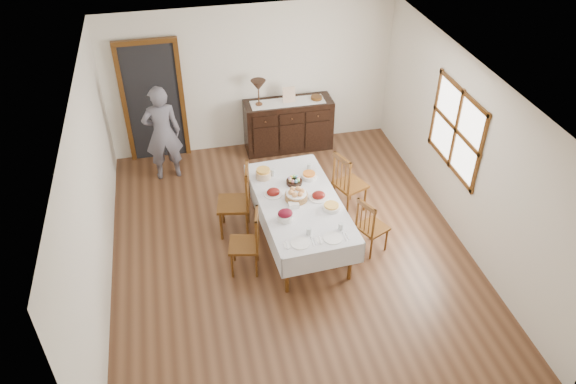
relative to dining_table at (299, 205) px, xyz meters
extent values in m
plane|color=brown|center=(-0.17, -0.14, -0.66)|extent=(6.00, 6.00, 0.00)
cube|color=white|center=(-0.17, -0.14, 1.94)|extent=(5.00, 6.00, 0.02)
cube|color=white|center=(-0.17, 2.86, 0.64)|extent=(5.00, 0.02, 2.60)
cube|color=white|center=(-0.17, -3.14, 0.64)|extent=(5.00, 0.02, 2.60)
cube|color=white|center=(-2.67, -0.14, 0.64)|extent=(0.02, 6.00, 2.60)
cube|color=white|center=(2.33, -0.14, 0.64)|extent=(0.02, 6.00, 2.60)
cube|color=white|center=(2.32, 0.16, 0.84)|extent=(0.02, 1.30, 1.10)
cube|color=#542F10|center=(2.31, 0.16, 0.84)|extent=(0.03, 1.46, 1.26)
cube|color=black|center=(-1.87, 2.82, 0.39)|extent=(0.90, 0.06, 2.10)
cube|color=#542F10|center=(-1.87, 2.80, 0.39)|extent=(1.04, 0.08, 2.18)
cube|color=silver|center=(0.00, 0.00, 0.07)|extent=(1.19, 2.20, 0.04)
cylinder|color=#542F10|center=(-0.39, -0.95, -0.31)|extent=(0.06, 0.06, 0.69)
cylinder|color=#542F10|center=(0.49, -0.90, -0.31)|extent=(0.06, 0.06, 0.69)
cylinder|color=#542F10|center=(-0.49, 0.90, -0.31)|extent=(0.06, 0.06, 0.69)
cylinder|color=#542F10|center=(0.39, 0.95, -0.31)|extent=(0.06, 0.06, 0.69)
cube|color=silver|center=(-0.54, -0.03, -0.08)|extent=(0.14, 2.18, 0.33)
cube|color=silver|center=(0.54, 0.03, -0.08)|extent=(0.14, 2.18, 0.33)
cube|color=silver|center=(0.06, -1.08, -0.08)|extent=(1.11, 0.08, 0.33)
cube|color=silver|center=(-0.06, 1.08, -0.08)|extent=(1.11, 0.08, 0.33)
cube|color=#542F10|center=(-0.85, -0.40, -0.23)|extent=(0.48, 0.48, 0.04)
cylinder|color=#542F10|center=(-0.98, -0.20, -0.45)|extent=(0.03, 0.03, 0.41)
cylinder|color=#542F10|center=(-1.05, -0.52, -0.45)|extent=(0.03, 0.03, 0.41)
cylinder|color=#542F10|center=(-0.66, -0.27, -0.45)|extent=(0.03, 0.03, 0.41)
cylinder|color=#542F10|center=(-0.73, -0.59, -0.45)|extent=(0.03, 0.03, 0.41)
cylinder|color=#542F10|center=(-0.64, -0.27, 0.04)|extent=(0.04, 0.04, 0.54)
cylinder|color=#542F10|center=(-0.71, -0.61, 0.04)|extent=(0.04, 0.04, 0.54)
cube|color=#542F10|center=(-0.68, -0.44, 0.27)|extent=(0.12, 0.38, 0.08)
cylinder|color=#542F10|center=(-0.66, -0.35, 0.02)|extent=(0.02, 0.02, 0.44)
cylinder|color=#542F10|center=(-0.68, -0.44, 0.02)|extent=(0.02, 0.02, 0.44)
cylinder|color=#542F10|center=(-0.69, -0.52, 0.02)|extent=(0.02, 0.02, 0.44)
cube|color=#542F10|center=(-0.87, 0.44, -0.16)|extent=(0.55, 0.55, 0.04)
cylinder|color=#542F10|center=(-1.02, 0.66, -0.42)|extent=(0.04, 0.04, 0.48)
cylinder|color=#542F10|center=(-1.09, 0.29, -0.42)|extent=(0.04, 0.04, 0.48)
cylinder|color=#542F10|center=(-0.65, 0.59, -0.42)|extent=(0.04, 0.04, 0.48)
cylinder|color=#542F10|center=(-0.72, 0.22, -0.42)|extent=(0.04, 0.04, 0.48)
cylinder|color=#542F10|center=(-0.63, 0.60, 0.15)|extent=(0.04, 0.04, 0.62)
cylinder|color=#542F10|center=(-0.70, 0.20, 0.15)|extent=(0.04, 0.04, 0.62)
cube|color=#542F10|center=(-0.66, 0.40, 0.42)|extent=(0.13, 0.45, 0.09)
cylinder|color=#542F10|center=(-0.64, 0.50, 0.13)|extent=(0.02, 0.02, 0.51)
cylinder|color=#542F10|center=(-0.66, 0.40, 0.13)|extent=(0.02, 0.02, 0.51)
cylinder|color=#542F10|center=(-0.68, 0.30, 0.13)|extent=(0.02, 0.02, 0.51)
cube|color=#542F10|center=(0.97, -0.39, -0.26)|extent=(0.49, 0.49, 0.04)
cylinder|color=#542F10|center=(1.17, -0.46, -0.47)|extent=(0.03, 0.03, 0.38)
cylinder|color=#542F10|center=(1.05, -0.19, -0.47)|extent=(0.03, 0.03, 0.38)
cylinder|color=#542F10|center=(0.90, -0.59, -0.47)|extent=(0.03, 0.03, 0.38)
cylinder|color=#542F10|center=(0.77, -0.32, -0.47)|extent=(0.03, 0.03, 0.38)
cylinder|color=#542F10|center=(0.89, -0.61, -0.01)|extent=(0.04, 0.04, 0.50)
cylinder|color=#542F10|center=(0.75, -0.32, -0.01)|extent=(0.04, 0.04, 0.50)
cube|color=#542F10|center=(0.82, -0.46, 0.20)|extent=(0.18, 0.34, 0.07)
cylinder|color=#542F10|center=(0.85, -0.53, -0.03)|extent=(0.02, 0.02, 0.41)
cylinder|color=#542F10|center=(0.82, -0.46, -0.03)|extent=(0.02, 0.02, 0.41)
cylinder|color=#542F10|center=(0.79, -0.39, -0.03)|extent=(0.02, 0.02, 0.41)
cube|color=#542F10|center=(0.95, 0.58, -0.20)|extent=(0.55, 0.55, 0.04)
cylinder|color=#542F10|center=(1.18, 0.49, -0.44)|extent=(0.04, 0.04, 0.44)
cylinder|color=#542F10|center=(1.05, 0.81, -0.44)|extent=(0.04, 0.04, 0.44)
cylinder|color=#542F10|center=(0.85, 0.36, -0.44)|extent=(0.04, 0.04, 0.44)
cylinder|color=#542F10|center=(0.73, 0.68, -0.44)|extent=(0.04, 0.04, 0.44)
cylinder|color=#542F10|center=(0.84, 0.34, 0.08)|extent=(0.04, 0.04, 0.57)
cylinder|color=#542F10|center=(0.71, 0.68, 0.08)|extent=(0.04, 0.04, 0.57)
cube|color=#542F10|center=(0.77, 0.51, 0.33)|extent=(0.19, 0.39, 0.08)
cylinder|color=#542F10|center=(0.81, 0.43, 0.06)|extent=(0.02, 0.02, 0.47)
cylinder|color=#542F10|center=(0.77, 0.51, 0.06)|extent=(0.02, 0.02, 0.47)
cylinder|color=#542F10|center=(0.74, 0.60, 0.06)|extent=(0.02, 0.02, 0.47)
cube|color=black|center=(0.42, 2.58, -0.19)|extent=(1.56, 0.52, 0.94)
cube|color=black|center=(-0.04, 2.31, 0.09)|extent=(0.44, 0.02, 0.19)
sphere|color=brown|center=(-0.04, 2.29, 0.09)|extent=(0.03, 0.03, 0.03)
cube|color=black|center=(0.42, 2.31, 0.09)|extent=(0.44, 0.02, 0.19)
sphere|color=brown|center=(0.42, 2.29, 0.09)|extent=(0.03, 0.03, 0.03)
cube|color=black|center=(0.89, 2.31, 0.09)|extent=(0.44, 0.02, 0.19)
sphere|color=brown|center=(0.89, 2.29, 0.09)|extent=(0.03, 0.03, 0.03)
imported|color=slate|center=(-1.78, 2.13, 0.23)|extent=(0.58, 0.40, 1.78)
cylinder|color=brown|center=(-0.04, 0.03, 0.14)|extent=(0.32, 0.32, 0.09)
cylinder|color=white|center=(-0.04, 0.03, 0.19)|extent=(0.29, 0.29, 0.02)
sphere|color=#D99151|center=(0.04, 0.03, 0.22)|extent=(0.08, 0.08, 0.08)
sphere|color=#D99151|center=(0.00, 0.10, 0.22)|extent=(0.08, 0.08, 0.08)
sphere|color=#D99151|center=(-0.08, 0.10, 0.22)|extent=(0.08, 0.08, 0.08)
sphere|color=#D99151|center=(-0.12, 0.03, 0.22)|extent=(0.08, 0.08, 0.08)
sphere|color=#D99151|center=(-0.08, -0.04, 0.22)|extent=(0.08, 0.08, 0.08)
sphere|color=#D99151|center=(0.00, -0.04, 0.22)|extent=(0.08, 0.08, 0.08)
cylinder|color=black|center=(0.02, 0.41, 0.12)|extent=(0.23, 0.23, 0.05)
ellipsoid|color=#E18485|center=(0.09, 0.41, 0.17)|extent=(0.05, 0.05, 0.06)
ellipsoid|color=#62B8E1|center=(0.07, 0.45, 0.17)|extent=(0.05, 0.05, 0.06)
ellipsoid|color=#85DB6E|center=(0.03, 0.47, 0.17)|extent=(0.05, 0.05, 0.06)
ellipsoid|color=yellow|center=(-0.01, 0.47, 0.17)|extent=(0.05, 0.05, 0.06)
ellipsoid|color=#AF84C2|center=(-0.04, 0.43, 0.17)|extent=(0.05, 0.05, 0.06)
ellipsoid|color=#FBCF6F|center=(-0.04, 0.39, 0.17)|extent=(0.05, 0.05, 0.06)
ellipsoid|color=#E18485|center=(-0.01, 0.36, 0.17)|extent=(0.05, 0.05, 0.06)
ellipsoid|color=#62B8E1|center=(0.03, 0.35, 0.17)|extent=(0.05, 0.05, 0.06)
ellipsoid|color=#85DB6E|center=(0.07, 0.37, 0.17)|extent=(0.05, 0.05, 0.06)
cylinder|color=white|center=(-0.32, 0.22, 0.10)|extent=(0.27, 0.27, 0.02)
ellipsoid|color=#65110D|center=(-0.32, 0.22, 0.13)|extent=(0.19, 0.16, 0.11)
cylinder|color=white|center=(0.28, 0.00, 0.10)|extent=(0.29, 0.29, 0.02)
ellipsoid|color=#65110D|center=(0.28, 0.00, 0.13)|extent=(0.19, 0.16, 0.11)
cylinder|color=white|center=(-0.28, -0.37, 0.13)|extent=(0.21, 0.21, 0.09)
ellipsoid|color=#5C0A19|center=(-0.28, -0.37, 0.20)|extent=(0.20, 0.17, 0.11)
cylinder|color=white|center=(0.27, 0.50, 0.12)|extent=(0.24, 0.24, 0.06)
cylinder|color=orange|center=(0.27, 0.50, 0.17)|extent=(0.18, 0.18, 0.03)
cylinder|color=#CEAF8A|center=(-0.39, 0.66, 0.14)|extent=(0.23, 0.23, 0.10)
cylinder|color=gold|center=(-0.39, 0.66, 0.21)|extent=(0.20, 0.20, 0.04)
cylinder|color=white|center=(0.38, -0.29, 0.12)|extent=(0.24, 0.24, 0.05)
cylinder|color=#F7B64B|center=(0.38, -0.29, 0.15)|extent=(0.20, 0.20, 0.02)
cube|color=white|center=(-0.11, -0.13, 0.13)|extent=(0.14, 0.10, 0.07)
cylinder|color=white|center=(-0.20, -0.88, 0.10)|extent=(0.25, 0.25, 0.01)
cube|color=white|center=(-0.37, -0.88, 0.09)|extent=(0.09, 0.12, 0.01)
cube|color=#B9BABE|center=(-0.37, -0.88, 0.10)|extent=(0.02, 0.16, 0.01)
cube|color=#B9BABE|center=(-0.04, -0.88, 0.09)|extent=(0.02, 0.18, 0.01)
cube|color=#B9BABE|center=(0.00, -0.88, 0.09)|extent=(0.03, 0.14, 0.01)
cylinder|color=silver|center=(-0.05, -0.73, 0.14)|extent=(0.07, 0.07, 0.10)
cylinder|color=white|center=(0.23, -0.88, 0.10)|extent=(0.25, 0.25, 0.01)
cube|color=white|center=(0.06, -0.88, 0.09)|extent=(0.09, 0.12, 0.01)
cube|color=#B9BABE|center=(0.06, -0.88, 0.10)|extent=(0.02, 0.16, 0.01)
cube|color=#B9BABE|center=(0.39, -0.88, 0.09)|extent=(0.02, 0.18, 0.01)
cube|color=#B9BABE|center=(0.43, -0.88, 0.09)|extent=(0.03, 0.14, 0.01)
cylinder|color=silver|center=(0.38, -0.73, 0.14)|extent=(0.07, 0.07, 0.10)
cylinder|color=silver|center=(-0.24, 0.67, 0.15)|extent=(0.07, 0.07, 0.11)
cylinder|color=silver|center=(0.32, 0.71, 0.14)|extent=(0.06, 0.06, 0.10)
cube|color=white|center=(0.40, 2.55, 0.28)|extent=(1.30, 0.35, 0.01)
cylinder|color=brown|center=(-0.10, 2.57, 0.29)|extent=(0.12, 0.12, 0.03)
cylinder|color=brown|center=(-0.10, 2.57, 0.43)|extent=(0.02, 0.02, 0.25)
cone|color=#3B271B|center=(-0.10, 2.57, 0.65)|extent=(0.26, 0.26, 0.18)
cube|color=beige|center=(0.43, 2.56, 0.42)|extent=(0.22, 0.08, 0.28)
cylinder|color=#542F10|center=(0.92, 2.55, 0.31)|extent=(0.20, 0.20, 0.06)
camera|label=1|loc=(-1.51, -6.04, 4.83)|focal=35.00mm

